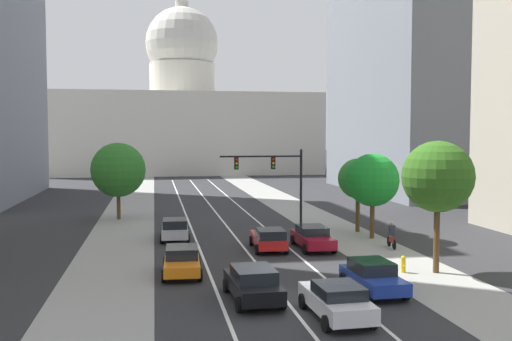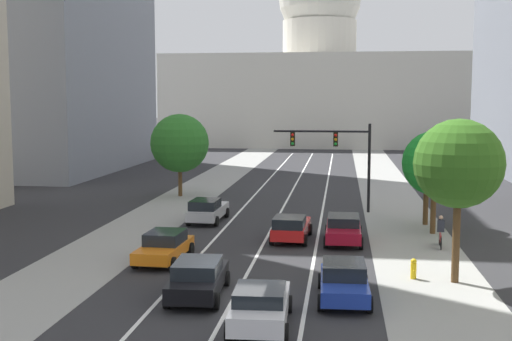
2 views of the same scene
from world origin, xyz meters
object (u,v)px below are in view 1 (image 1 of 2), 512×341
Objects in this scene: capitol_building at (183,122)px; car_red at (269,239)px; traffic_signal_mast at (275,172)px; car_silver at (175,228)px; street_tree_far_right at (358,179)px; car_black at (253,283)px; cyclist at (392,235)px; street_tree_near_left at (118,170)px; car_orange at (182,260)px; car_blue at (373,276)px; street_tree_near_right at (438,177)px; car_white at (337,300)px; street_tree_mid_right at (373,180)px; car_crimson at (313,237)px; fire_hydrant at (403,264)px.

capitol_building is 11.24× the size of car_red.
car_silver is at bearing -148.76° from traffic_signal_mast.
street_tree_far_right is (9.38, -75.50, -5.89)m from capitol_building.
car_black is at bearing -104.49° from traffic_signal_mast.
cyclist reaches higher than car_black.
capitol_building is 7.58× the size of street_tree_near_left.
car_blue is (8.58, -4.99, 0.02)m from car_orange.
traffic_signal_mast reaches higher than car_orange.
car_orange is 0.65× the size of street_tree_near_right.
car_black is (-2.86, 3.02, 0.03)m from car_white.
car_orange is at bearing -140.81° from street_tree_far_right.
street_tree_mid_right is at bearing 3.43° from cyclist.
car_blue is at bearing -41.80° from car_white.
street_tree_far_right is (10.81, 16.56, 3.23)m from car_black.
car_crimson is 0.71× the size of street_tree_near_left.
street_tree_near_left reaches higher than traffic_signal_mast.
car_silver is 16.61m from fire_hydrant.
car_blue is at bearing -162.19° from car_red.
car_silver reaches higher than car_black.
car_orange reaches higher than fire_hydrant.
cyclist is at bearing -91.39° from street_tree_mid_right.
traffic_signal_mast is 1.21× the size of street_tree_far_right.
car_crimson is at bearing 86.94° from cyclist.
street_tree_near_left is at bearing 16.96° from car_white.
car_silver is 1.01× the size of car_black.
street_tree_near_left is at bearing 125.48° from fire_hydrant.
cyclist is (5.47, -10.47, -3.49)m from traffic_signal_mast.
car_silver is 17.49m from car_blue.
car_silver is at bearing 137.54° from street_tree_near_right.
street_tree_near_left is 1.10× the size of street_tree_mid_right.
car_red is 0.95× the size of car_silver.
car_black is 0.70× the size of traffic_signal_mast.
car_blue is (2.87, -10.39, -0.00)m from car_red.
car_black reaches higher than car_white.
street_tree_near_right reaches higher than car_black.
street_tree_mid_right reaches higher than car_red.
street_tree_near_right is (4.73, 3.04, 4.34)m from car_blue.
street_tree_near_right is (13.31, -1.94, 4.36)m from car_orange.
capitol_building reaches higher than traffic_signal_mast.
car_silver is 2.73× the size of cyclist.
capitol_building is 95.54m from car_white.
street_tree_near_left is (-4.44, 20.90, 3.54)m from car_orange.
car_orange is 0.82× the size of street_tree_far_right.
capitol_building reaches higher than street_tree_near_left.
street_tree_near_right is at bearing -10.76° from fire_hydrant.
street_tree_near_left is at bearing 25.02° from car_blue.
car_silver reaches higher than car_crimson.
street_tree_near_left reaches higher than car_black.
car_silver is (-8.60, 4.79, 0.03)m from car_crimson.
car_orange is 14.14m from street_tree_near_right.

